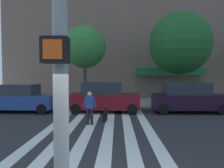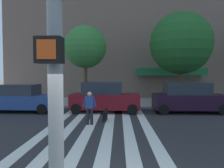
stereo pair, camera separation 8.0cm
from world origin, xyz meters
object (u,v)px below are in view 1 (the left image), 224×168
parked_car_near_curb (18,98)px  parked_car_third_in_line (188,98)px  dog_on_leash (105,113)px  street_tree_middle (180,44)px  parked_car_behind_first (104,98)px  street_tree_nearest (85,47)px  pedestrian_dog_walker (90,106)px

parked_car_near_curb → parked_car_third_in_line: (11.26, -0.00, 0.06)m
parked_car_near_curb → dog_on_leash: size_ratio=4.44×
street_tree_middle → parked_car_behind_first: bearing=-153.5°
street_tree_nearest → dog_on_leash: street_tree_nearest is taller
parked_car_third_in_line → street_tree_nearest: (-7.20, 2.90, 3.69)m
parked_car_behind_first → street_tree_middle: 7.54m
street_tree_middle → parked_car_third_in_line: bearing=-95.5°
parked_car_behind_first → pedestrian_dog_walker: 3.60m
parked_car_near_curb → street_tree_nearest: 6.24m
parked_car_behind_first → pedestrian_dog_walker: size_ratio=2.77×
parked_car_near_curb → street_tree_middle: bearing=14.0°
parked_car_near_curb → pedestrian_dog_walker: (5.28, -3.57, 0.03)m
dog_on_leash → parked_car_behind_first: bearing=94.6°
parked_car_near_curb → dog_on_leash: parked_car_near_curb is taller
parked_car_near_curb → dog_on_leash: bearing=-24.2°
parked_car_behind_first → dog_on_leash: 2.76m
parked_car_third_in_line → dog_on_leash: size_ratio=4.20×
parked_car_third_in_line → pedestrian_dog_walker: 6.96m
pedestrian_dog_walker → dog_on_leash: pedestrian_dog_walker is taller
street_tree_nearest → street_tree_middle: 7.48m
parked_car_behind_first → street_tree_nearest: 4.99m
parked_car_third_in_line → street_tree_nearest: bearing=158.0°
parked_car_third_in_line → street_tree_middle: 4.88m
street_tree_nearest → pedestrian_dog_walker: 7.56m
parked_car_third_in_line → dog_on_leash: 5.94m
parked_car_third_in_line → parked_car_near_curb: bearing=180.0°
street_tree_middle → pedestrian_dog_walker: street_tree_middle is taller
street_tree_middle → pedestrian_dog_walker: size_ratio=4.37×
street_tree_nearest → pedestrian_dog_walker: (1.21, -6.47, -3.73)m
street_tree_middle → pedestrian_dog_walker: bearing=-134.2°
dog_on_leash → pedestrian_dog_walker: bearing=-129.4°
parked_car_third_in_line → dog_on_leash: bearing=-152.9°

